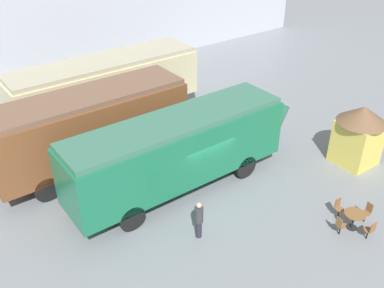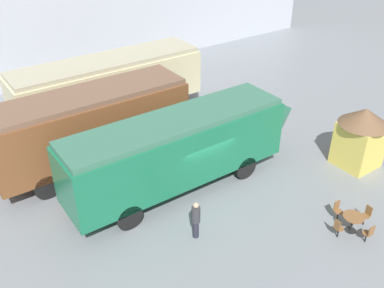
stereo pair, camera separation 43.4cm
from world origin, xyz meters
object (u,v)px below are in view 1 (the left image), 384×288
(ticket_kiosk, at_px, (359,132))
(streamlined_locomotive, at_px, (193,142))
(visitor_person, at_px, (199,219))
(cafe_chair_0, at_px, (339,207))
(cafe_table_near, at_px, (354,217))
(passenger_coach_wooden, at_px, (90,125))
(passenger_coach_vintage, at_px, (106,84))

(ticket_kiosk, bearing_deg, streamlined_locomotive, 155.31)
(streamlined_locomotive, xyz_separation_m, visitor_person, (-1.99, -3.04, -1.18))
(visitor_person, bearing_deg, cafe_chair_0, -24.87)
(cafe_table_near, bearing_deg, cafe_chair_0, 84.76)
(cafe_table_near, bearing_deg, passenger_coach_wooden, 122.05)
(cafe_chair_0, bearing_deg, ticket_kiosk, 123.08)
(cafe_table_near, height_order, visitor_person, visitor_person)
(passenger_coach_vintage, bearing_deg, streamlined_locomotive, -88.76)
(passenger_coach_wooden, relative_size, streamlined_locomotive, 0.76)
(passenger_coach_vintage, height_order, cafe_chair_0, passenger_coach_vintage)
(passenger_coach_wooden, xyz_separation_m, cafe_chair_0, (6.37, -9.28, -1.75))
(visitor_person, xyz_separation_m, ticket_kiosk, (9.30, -0.32, 0.78))
(streamlined_locomotive, height_order, cafe_chair_0, streamlined_locomotive)
(cafe_table_near, distance_m, ticket_kiosk, 5.14)
(passenger_coach_wooden, distance_m, ticket_kiosk, 12.64)
(cafe_table_near, distance_m, cafe_chair_0, 0.79)
(passenger_coach_vintage, distance_m, passenger_coach_wooden, 5.15)
(ticket_kiosk, bearing_deg, passenger_coach_wooden, 145.46)
(visitor_person, bearing_deg, cafe_table_near, -31.81)
(passenger_coach_vintage, xyz_separation_m, visitor_person, (-1.82, -11.08, -1.21))
(passenger_coach_wooden, bearing_deg, cafe_table_near, -57.95)
(passenger_coach_vintage, bearing_deg, cafe_chair_0, -75.66)
(cafe_chair_0, distance_m, visitor_person, 5.83)
(streamlined_locomotive, height_order, visitor_person, streamlined_locomotive)
(passenger_coach_vintage, height_order, streamlined_locomotive, passenger_coach_vintage)
(cafe_table_near, height_order, cafe_chair_0, cafe_chair_0)
(passenger_coach_wooden, distance_m, visitor_person, 7.06)
(passenger_coach_vintage, distance_m, visitor_person, 11.30)
(cafe_chair_0, bearing_deg, passenger_coach_vintage, -160.42)
(cafe_chair_0, distance_m, ticket_kiosk, 4.70)
(passenger_coach_wooden, height_order, cafe_chair_0, passenger_coach_wooden)
(passenger_coach_wooden, height_order, streamlined_locomotive, passenger_coach_wooden)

